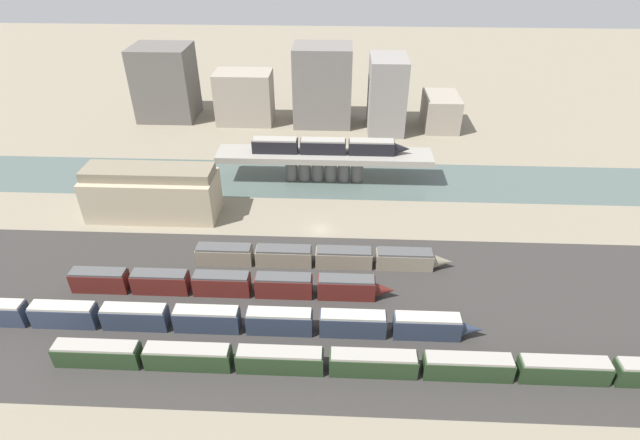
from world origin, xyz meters
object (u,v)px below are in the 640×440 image
Objects in this scene: train_yard_far at (228,284)px; train_yard_outer at (321,257)px; train_yard_mid at (178,318)px; warehouse_building at (152,193)px; train_yard_near at (383,364)px; train_on_bridge at (329,146)px.

train_yard_far reaches higher than train_yard_outer.
train_yard_mid reaches higher than train_yard_far.
train_yard_mid is at bearing -66.51° from warehouse_building.
warehouse_building is (-37.12, 16.51, 3.62)m from train_yard_outer.
train_yard_near is 1.74× the size of train_yard_far.
train_on_bridge is 34.95m from train_yard_outer.
train_yard_far is 18.21m from train_yard_outer.
train_yard_outer is at bearing -90.76° from train_on_bridge.
train_yard_outer is at bearing 111.63° from train_yard_near.
warehouse_building reaches higher than train_yard_outer.
warehouse_building is (-14.84, 34.16, 3.35)m from train_yard_mid.
train_on_bridge is at bearing 25.21° from warehouse_building.
train_yard_near is 27.26m from train_yard_outer.
train_yard_near is (9.60, -59.54, -7.12)m from train_on_bridge.
train_on_bridge is at bearing 89.24° from train_yard_outer.
train_yard_far is 2.05× the size of warehouse_building.
train_yard_outer is (-0.45, -34.20, -7.20)m from train_on_bridge.
train_yard_outer is at bearing 38.38° from train_yard_mid.
train_yard_outer is at bearing -23.97° from warehouse_building.
train_on_bridge is at bearing 66.33° from train_yard_mid.
warehouse_building reaches higher than train_yard_near.
train_yard_mid is 37.39m from warehouse_building.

